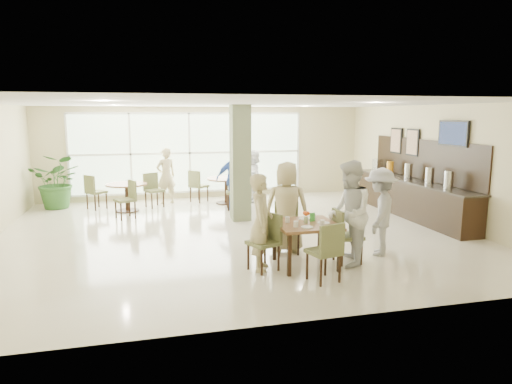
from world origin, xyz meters
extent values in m
plane|color=beige|center=(0.00, 0.00, 0.00)|extent=(10.00, 10.00, 0.00)
plane|color=white|center=(0.00, 0.00, 2.80)|extent=(10.00, 10.00, 0.00)
plane|color=beige|center=(0.00, 4.50, 1.40)|extent=(10.00, 0.00, 10.00)
plane|color=beige|center=(0.00, -4.50, 1.40)|extent=(10.00, 0.00, 10.00)
plane|color=beige|center=(5.00, 0.00, 1.40)|extent=(0.00, 9.00, 9.00)
plane|color=silver|center=(-0.50, 4.47, 1.40)|extent=(7.00, 0.00, 7.00)
cube|color=#636D4C|center=(0.40, 1.20, 1.40)|extent=(0.45, 0.45, 2.80)
cube|color=brown|center=(0.76, -2.46, 0.72)|extent=(1.03, 1.03, 0.05)
cube|color=black|center=(0.33, -2.90, 0.35)|extent=(0.06, 0.06, 0.70)
cube|color=black|center=(1.20, -2.90, 0.35)|extent=(0.06, 0.06, 0.70)
cube|color=black|center=(0.33, -2.03, 0.35)|extent=(0.06, 0.06, 0.70)
cube|color=black|center=(1.20, -2.03, 0.35)|extent=(0.06, 0.06, 0.70)
cylinder|color=brown|center=(-2.35, 2.90, 0.73)|extent=(1.08, 1.08, 0.04)
cylinder|color=black|center=(-2.35, 2.90, 0.35)|extent=(0.10, 0.10, 0.71)
cylinder|color=black|center=(-2.35, 2.90, 0.01)|extent=(0.60, 0.60, 0.03)
cylinder|color=brown|center=(0.43, 3.34, 0.73)|extent=(1.13, 1.13, 0.04)
cylinder|color=black|center=(0.43, 3.34, 0.35)|extent=(0.10, 0.10, 0.71)
cylinder|color=black|center=(0.43, 3.34, 0.01)|extent=(0.60, 0.60, 0.03)
cylinder|color=white|center=(0.96, -2.71, 0.80)|extent=(0.08, 0.08, 0.10)
cylinder|color=white|center=(0.98, -2.27, 0.80)|extent=(0.08, 0.08, 0.10)
cylinder|color=white|center=(0.47, -2.35, 0.80)|extent=(0.08, 0.08, 0.10)
cylinder|color=white|center=(0.51, -2.68, 0.80)|extent=(0.08, 0.08, 0.10)
cylinder|color=white|center=(0.68, -2.76, 0.76)|extent=(0.20, 0.20, 0.01)
cylinder|color=white|center=(0.84, -2.18, 0.76)|extent=(0.20, 0.20, 0.01)
cylinder|color=white|center=(1.05, -2.55, 0.76)|extent=(0.20, 0.20, 0.01)
cylinder|color=#99B27F|center=(0.76, -2.46, 0.81)|extent=(0.07, 0.07, 0.12)
sphere|color=#E54E13|center=(0.79, -2.46, 0.92)|extent=(0.07, 0.07, 0.07)
sphere|color=#E54E13|center=(0.75, -2.44, 0.92)|extent=(0.07, 0.07, 0.07)
sphere|color=#E54E13|center=(0.75, -2.49, 0.92)|extent=(0.07, 0.07, 0.07)
cube|color=green|center=(0.91, -2.36, 0.82)|extent=(0.10, 0.05, 0.15)
cube|color=black|center=(4.68, 0.50, 0.45)|extent=(0.60, 4.60, 0.90)
cube|color=black|center=(4.68, 0.50, 0.92)|extent=(0.64, 4.70, 0.04)
cube|color=black|center=(4.97, 0.50, 1.45)|extent=(0.04, 4.60, 1.00)
cylinder|color=silver|center=(4.68, -0.90, 1.14)|extent=(0.20, 0.20, 0.40)
cylinder|color=silver|center=(4.68, -0.20, 1.14)|extent=(0.20, 0.20, 0.40)
cylinder|color=silver|center=(4.68, 0.70, 1.14)|extent=(0.20, 0.20, 0.40)
cylinder|color=orange|center=(4.68, 1.60, 1.12)|extent=(0.18, 0.18, 0.36)
cube|color=silver|center=(4.68, 2.30, 1.12)|extent=(0.18, 0.30, 0.36)
cube|color=black|center=(4.94, -0.60, 2.15)|extent=(0.06, 1.00, 0.58)
cube|color=#7F99CC|center=(4.92, -0.60, 2.15)|extent=(0.01, 0.92, 0.50)
cube|color=black|center=(4.95, 1.00, 1.85)|extent=(0.04, 0.55, 0.70)
cube|color=brown|center=(4.92, 1.00, 1.85)|extent=(0.01, 0.47, 0.62)
cube|color=black|center=(4.95, 1.80, 1.85)|extent=(0.04, 0.55, 0.70)
cube|color=brown|center=(4.92, 1.80, 1.85)|extent=(0.01, 0.47, 0.62)
imported|color=#2D5C24|center=(-4.20, 3.77, 0.75)|extent=(1.57, 1.57, 1.50)
imported|color=tan|center=(-0.02, -2.46, 0.81)|extent=(0.54, 0.68, 1.62)
imported|color=tan|center=(0.70, -1.57, 0.86)|extent=(0.95, 0.76, 1.72)
imported|color=white|center=(1.50, -2.58, 0.91)|extent=(0.94, 1.06, 1.81)
imported|color=#B6B5B8|center=(2.31, -2.18, 0.81)|extent=(1.09, 1.20, 1.62)
imported|color=#3C62B6|center=(0.48, 2.49, 0.83)|extent=(0.97, 0.56, 1.66)
imported|color=white|center=(1.24, 3.45, 0.77)|extent=(0.76, 1.49, 1.54)
imported|color=tan|center=(-1.27, 3.72, 0.81)|extent=(0.69, 0.58, 1.63)
camera|label=1|loc=(-1.87, -9.59, 2.58)|focal=32.00mm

